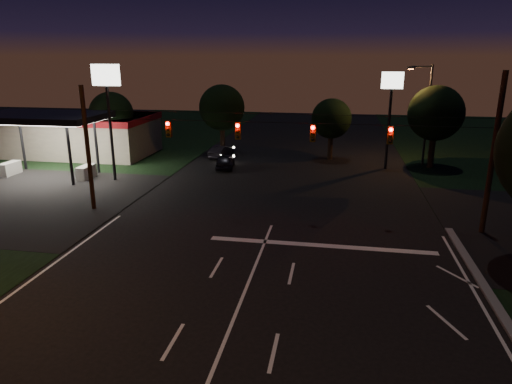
# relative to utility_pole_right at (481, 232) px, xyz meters

# --- Properties ---
(stop_bar) EXTENTS (12.00, 0.50, 0.01)m
(stop_bar) POSITION_rel_utility_pole_right_xyz_m (-9.00, -3.50, 0.01)
(stop_bar) COLOR silver
(stop_bar) RESTS_ON ground
(utility_pole_right) EXTENTS (0.30, 0.30, 9.00)m
(utility_pole_right) POSITION_rel_utility_pole_right_xyz_m (0.00, 0.00, 0.00)
(utility_pole_right) COLOR black
(utility_pole_right) RESTS_ON ground
(utility_pole_left) EXTENTS (0.28, 0.28, 8.00)m
(utility_pole_left) POSITION_rel_utility_pole_right_xyz_m (-24.00, 0.00, 0.00)
(utility_pole_left) COLOR black
(utility_pole_left) RESTS_ON ground
(signal_span) EXTENTS (24.00, 0.40, 1.56)m
(signal_span) POSITION_rel_utility_pole_right_xyz_m (-12.00, -0.04, 5.50)
(signal_span) COLOR black
(signal_span) RESTS_ON ground
(gas_station) EXTENTS (14.20, 16.10, 5.25)m
(gas_station) POSITION_rel_utility_pole_right_xyz_m (-33.86, 15.39, 2.38)
(gas_station) COLOR gray
(gas_station) RESTS_ON ground
(pole_sign_left_near) EXTENTS (2.20, 0.30, 9.10)m
(pole_sign_left_near) POSITION_rel_utility_pole_right_xyz_m (-26.00, 7.00, 6.98)
(pole_sign_left_near) COLOR black
(pole_sign_left_near) RESTS_ON ground
(pole_sign_right) EXTENTS (1.80, 0.30, 8.40)m
(pole_sign_right) POSITION_rel_utility_pole_right_xyz_m (-4.00, 15.00, 6.24)
(pole_sign_right) COLOR black
(pole_sign_right) RESTS_ON ground
(street_light_right_far) EXTENTS (2.20, 0.35, 9.00)m
(street_light_right_far) POSITION_rel_utility_pole_right_xyz_m (-0.76, 17.00, 5.24)
(street_light_right_far) COLOR black
(street_light_right_far) RESTS_ON ground
(tree_far_a) EXTENTS (4.20, 4.20, 6.42)m
(tree_far_a) POSITION_rel_utility_pole_right_xyz_m (-29.98, 15.12, 4.26)
(tree_far_a) COLOR black
(tree_far_a) RESTS_ON ground
(tree_far_b) EXTENTS (4.60, 4.60, 6.98)m
(tree_far_b) POSITION_rel_utility_pole_right_xyz_m (-19.98, 19.13, 4.61)
(tree_far_b) COLOR black
(tree_far_b) RESTS_ON ground
(tree_far_c) EXTENTS (3.80, 3.80, 5.86)m
(tree_far_c) POSITION_rel_utility_pole_right_xyz_m (-8.98, 18.10, 3.90)
(tree_far_c) COLOR black
(tree_far_c) RESTS_ON ground
(tree_far_d) EXTENTS (4.80, 4.80, 7.30)m
(tree_far_d) POSITION_rel_utility_pole_right_xyz_m (0.02, 16.13, 4.83)
(tree_far_d) COLOR black
(tree_far_d) RESTS_ON ground
(car_oncoming_a) EXTENTS (2.01, 3.94, 1.28)m
(car_oncoming_a) POSITION_rel_utility_pole_right_xyz_m (-18.18, 12.58, 0.64)
(car_oncoming_a) COLOR black
(car_oncoming_a) RESTS_ON ground
(car_oncoming_b) EXTENTS (1.79, 3.87, 1.23)m
(car_oncoming_b) POSITION_rel_utility_pole_right_xyz_m (-19.64, 16.84, 0.61)
(car_oncoming_b) COLOR black
(car_oncoming_b) RESTS_ON ground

